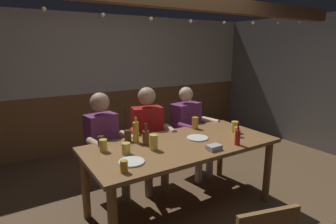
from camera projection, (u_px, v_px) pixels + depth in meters
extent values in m
plane|color=brown|center=(190.00, 216.00, 2.92)|extent=(7.35, 7.35, 0.00)
cube|color=beige|center=(101.00, 54.00, 4.69)|extent=(6.13, 0.12, 1.31)
cube|color=brown|center=(105.00, 119.00, 4.95)|extent=(6.13, 0.12, 0.99)
cube|color=brown|center=(169.00, 0.00, 2.75)|extent=(5.51, 0.14, 0.16)
cube|color=brown|center=(182.00, 145.00, 2.89)|extent=(2.02, 0.94, 0.04)
cylinder|color=brown|center=(267.00, 172.00, 3.13)|extent=(0.08, 0.08, 0.74)
cylinder|color=brown|center=(85.00, 186.00, 2.82)|extent=(0.08, 0.08, 0.74)
cylinder|color=brown|center=(220.00, 150.00, 3.78)|extent=(0.08, 0.08, 0.74)
cube|color=#6B2D66|center=(102.00, 137.00, 3.21)|extent=(0.37, 0.27, 0.54)
sphere|color=tan|center=(100.00, 102.00, 3.12)|extent=(0.22, 0.22, 0.22)
cylinder|color=#997F60|center=(116.00, 158.00, 3.22)|extent=(0.18, 0.41, 0.13)
cylinder|color=#997F60|center=(101.00, 163.00, 3.10)|extent=(0.18, 0.41, 0.13)
cylinder|color=#997F60|center=(126.00, 186.00, 3.14)|extent=(0.10, 0.10, 0.42)
cylinder|color=#997F60|center=(111.00, 191.00, 3.02)|extent=(0.10, 0.10, 0.42)
cylinder|color=tan|center=(128.00, 136.00, 3.15)|extent=(0.12, 0.29, 0.08)
cylinder|color=tan|center=(95.00, 144.00, 2.89)|extent=(0.12, 0.29, 0.08)
cube|color=#AD1919|center=(147.00, 128.00, 3.52)|extent=(0.41, 0.28, 0.56)
sphere|color=tan|center=(147.00, 96.00, 3.43)|extent=(0.23, 0.23, 0.23)
cylinder|color=#997F60|center=(159.00, 150.00, 3.48)|extent=(0.21, 0.43, 0.13)
cylinder|color=#997F60|center=(143.00, 153.00, 3.41)|extent=(0.21, 0.43, 0.13)
cylinder|color=#997F60|center=(165.00, 177.00, 3.35)|extent=(0.10, 0.10, 0.42)
cylinder|color=#997F60|center=(149.00, 180.00, 3.28)|extent=(0.10, 0.10, 0.42)
cylinder|color=tan|center=(170.00, 130.00, 3.37)|extent=(0.13, 0.29, 0.08)
cylinder|color=#AD1919|center=(135.00, 134.00, 3.22)|extent=(0.13, 0.29, 0.08)
cube|color=#6B2D66|center=(186.00, 122.00, 3.84)|extent=(0.45, 0.30, 0.54)
sphere|color=beige|center=(186.00, 94.00, 3.75)|extent=(0.20, 0.20, 0.20)
cylinder|color=silver|center=(199.00, 140.00, 3.87)|extent=(0.21, 0.44, 0.13)
cylinder|color=silver|center=(188.00, 144.00, 3.71)|extent=(0.21, 0.44, 0.13)
cylinder|color=silver|center=(210.00, 162.00, 3.78)|extent=(0.10, 0.10, 0.42)
cylinder|color=silver|center=(199.00, 167.00, 3.63)|extent=(0.10, 0.10, 0.42)
cylinder|color=beige|center=(211.00, 121.00, 3.81)|extent=(0.13, 0.29, 0.08)
cylinder|color=#6B2D66|center=(187.00, 127.00, 3.49)|extent=(0.13, 0.29, 0.08)
cube|color=brown|center=(142.00, 135.00, 4.16)|extent=(0.50, 0.50, 0.02)
cube|color=brown|center=(137.00, 118.00, 4.29)|extent=(0.40, 0.09, 0.42)
cylinder|color=brown|center=(158.00, 152.00, 4.12)|extent=(0.04, 0.04, 0.44)
cylinder|color=brown|center=(134.00, 156.00, 3.97)|extent=(0.04, 0.04, 0.44)
cylinder|color=brown|center=(149.00, 144.00, 4.46)|extent=(0.04, 0.04, 0.44)
cylinder|color=brown|center=(127.00, 147.00, 4.31)|extent=(0.04, 0.04, 0.44)
cube|color=#B2B7BC|center=(214.00, 147.00, 2.68)|extent=(0.14, 0.10, 0.05)
cylinder|color=white|center=(132.00, 162.00, 2.39)|extent=(0.23, 0.23, 0.01)
cylinder|color=white|center=(197.00, 138.00, 3.02)|extent=(0.23, 0.23, 0.01)
cylinder|color=gold|center=(136.00, 132.00, 2.88)|extent=(0.06, 0.06, 0.22)
cylinder|color=gold|center=(136.00, 120.00, 2.85)|extent=(0.02, 0.02, 0.05)
cylinder|color=red|center=(237.00, 138.00, 2.81)|extent=(0.06, 0.06, 0.15)
cylinder|color=red|center=(238.00, 127.00, 2.78)|extent=(0.02, 0.02, 0.08)
cylinder|color=#593314|center=(146.00, 138.00, 2.81)|extent=(0.07, 0.07, 0.15)
cylinder|color=#593314|center=(146.00, 127.00, 2.78)|extent=(0.03, 0.03, 0.08)
cylinder|color=#E5C64C|center=(235.00, 127.00, 3.23)|extent=(0.08, 0.08, 0.13)
cylinder|color=#E5C64C|center=(154.00, 142.00, 2.67)|extent=(0.08, 0.08, 0.15)
cylinder|color=#E5C64C|center=(126.00, 148.00, 2.57)|extent=(0.08, 0.08, 0.11)
cylinder|color=#E5C64C|center=(103.00, 145.00, 2.63)|extent=(0.08, 0.08, 0.12)
cylinder|color=#4C2D19|center=(128.00, 136.00, 2.92)|extent=(0.07, 0.07, 0.12)
cylinder|color=gold|center=(195.00, 123.00, 3.37)|extent=(0.08, 0.08, 0.15)
cylinder|color=#E5C64C|center=(237.00, 132.00, 3.08)|extent=(0.06, 0.06, 0.11)
cylinder|color=gold|center=(124.00, 166.00, 2.19)|extent=(0.06, 0.06, 0.10)
cylinder|color=#4C2D19|center=(101.00, 141.00, 2.79)|extent=(0.07, 0.07, 0.10)
sphere|color=#F9EAB2|center=(44.00, 9.00, 2.14)|extent=(0.04, 0.04, 0.04)
sphere|color=#F9EAB2|center=(103.00, 15.00, 2.39)|extent=(0.04, 0.04, 0.04)
sphere|color=#F9EAB2|center=(151.00, 19.00, 2.63)|extent=(0.04, 0.04, 0.04)
sphere|color=#F9EAB2|center=(191.00, 21.00, 2.88)|extent=(0.04, 0.04, 0.04)
sphere|color=#F9EAB2|center=(224.00, 23.00, 3.12)|extent=(0.04, 0.04, 0.04)
sphere|color=#F9EAB2|center=(253.00, 23.00, 3.37)|extent=(0.04, 0.04, 0.04)
sphere|color=#F9EAB2|center=(278.00, 23.00, 3.61)|extent=(0.04, 0.04, 0.04)
sphere|color=#F9EAB2|center=(300.00, 22.00, 3.85)|extent=(0.04, 0.04, 0.04)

